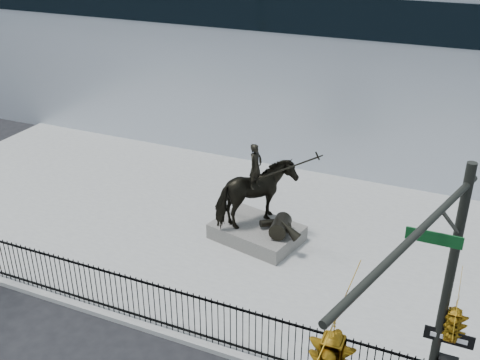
% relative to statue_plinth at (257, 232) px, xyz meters
% --- Properties ---
extents(plaza, '(30.00, 12.00, 0.15)m').
position_rel_statue_plinth_xyz_m(plaza, '(-0.51, 0.32, -0.36)').
color(plaza, gray).
rests_on(plaza, ground).
extents(building, '(44.00, 14.00, 9.00)m').
position_rel_statue_plinth_xyz_m(building, '(-0.51, 13.32, 4.07)').
color(building, '#B3B8C3').
rests_on(building, ground).
extents(picket_fence, '(22.10, 0.10, 1.50)m').
position_rel_statue_plinth_xyz_m(picket_fence, '(-0.51, -5.43, 0.47)').
color(picket_fence, black).
rests_on(picket_fence, plaza).
extents(statue_plinth, '(3.37, 2.66, 0.56)m').
position_rel_statue_plinth_xyz_m(statue_plinth, '(0.00, 0.00, 0.00)').
color(statue_plinth, '#54514D').
rests_on(statue_plinth, plaza).
extents(equestrian_statue, '(3.75, 2.75, 3.25)m').
position_rel_statue_plinth_xyz_m(equestrian_statue, '(0.06, -0.01, 1.45)').
color(equestrian_statue, black).
rests_on(equestrian_statue, statue_plinth).
extents(traffic_signal_right, '(2.17, 6.86, 7.00)m').
position_rel_statue_plinth_xyz_m(traffic_signal_right, '(5.96, -8.69, 4.42)').
color(traffic_signal_right, black).
rests_on(traffic_signal_right, ground).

